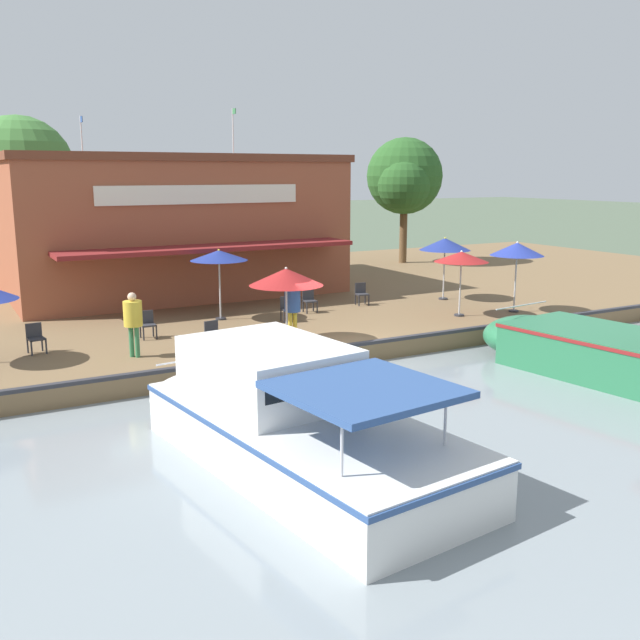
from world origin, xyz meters
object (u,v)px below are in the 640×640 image
(patio_umbrella_mid_patio_left, at_px, (219,256))
(tree_downstream_bank, at_px, (404,178))
(cafe_chair_under_first_umbrella, at_px, (309,299))
(cafe_chair_far_corner_seat, at_px, (287,308))
(cafe_chair_back_row_seat, at_px, (35,337))
(waterfront_restaurant, at_px, (165,223))
(tree_upstream_bank, at_px, (17,173))
(person_at_quay_edge, at_px, (292,303))
(patio_umbrella_far_corner, at_px, (461,257))
(patio_umbrella_back_row, at_px, (517,249))
(cafe_chair_facing_river, at_px, (147,323))
(patio_umbrella_mid_patio_right, at_px, (286,277))
(person_near_entrance, at_px, (133,316))
(motorboat_outer_channel, at_px, (279,415))
(motorboat_distant_upstream, at_px, (616,353))
(patio_umbrella_by_entrance, at_px, (445,244))
(cafe_chair_beside_entrance, at_px, (214,334))
(cafe_chair_mid_patio, at_px, (362,293))

(patio_umbrella_mid_patio_left, bearing_deg, tree_downstream_bank, 123.55)
(cafe_chair_under_first_umbrella, height_order, tree_downstream_bank, tree_downstream_bank)
(cafe_chair_far_corner_seat, distance_m, tree_downstream_bank, 17.62)
(cafe_chair_back_row_seat, bearing_deg, waterfront_restaurant, 144.39)
(tree_downstream_bank, xyz_separation_m, tree_upstream_bank, (-4.06, -19.49, 0.31))
(person_at_quay_edge, xyz_separation_m, tree_upstream_bank, (-17.71, -5.56, 3.93))
(patio_umbrella_far_corner, height_order, cafe_chair_far_corner_seat, patio_umbrella_far_corner)
(patio_umbrella_back_row, distance_m, cafe_chair_facing_river, 13.34)
(patio_umbrella_mid_patio_left, bearing_deg, patio_umbrella_mid_patio_right, 7.04)
(patio_umbrella_mid_patio_right, xyz_separation_m, cafe_chair_facing_river, (-2.57, -3.53, -1.52))
(person_near_entrance, xyz_separation_m, motorboat_outer_channel, (7.10, 1.02, -0.86))
(patio_umbrella_mid_patio_left, distance_m, tree_downstream_bank, 17.94)
(patio_umbrella_far_corner, distance_m, patio_umbrella_back_row, 2.32)
(cafe_chair_far_corner_seat, relative_size, person_near_entrance, 0.47)
(cafe_chair_back_row_seat, relative_size, motorboat_distant_upstream, 0.09)
(waterfront_restaurant, relative_size, tree_upstream_bank, 1.74)
(waterfront_restaurant, height_order, patio_umbrella_mid_patio_left, waterfront_restaurant)
(patio_umbrella_by_entrance, bearing_deg, cafe_chair_far_corner_seat, -83.81)
(person_at_quay_edge, bearing_deg, motorboat_distant_upstream, 45.25)
(patio_umbrella_by_entrance, bearing_deg, tree_downstream_bank, 152.41)
(person_near_entrance, height_order, tree_downstream_bank, tree_downstream_bank)
(patio_umbrella_mid_patio_right, xyz_separation_m, cafe_chair_beside_entrance, (-0.12, -2.29, -1.52))
(patio_umbrella_back_row, relative_size, person_at_quay_edge, 1.48)
(motorboat_distant_upstream, bearing_deg, cafe_chair_under_first_umbrella, -157.46)
(tree_downstream_bank, bearing_deg, patio_umbrella_mid_patio_left, -56.45)
(cafe_chair_mid_patio, bearing_deg, person_near_entrance, -69.35)
(cafe_chair_beside_entrance, bearing_deg, motorboat_outer_channel, -9.91)
(person_at_quay_edge, xyz_separation_m, person_near_entrance, (-0.12, -4.87, 0.05))
(tree_downstream_bank, bearing_deg, patio_umbrella_far_corner, -27.95)
(motorboat_outer_channel, bearing_deg, person_at_quay_edge, 151.13)
(cafe_chair_back_row_seat, distance_m, cafe_chair_mid_patio, 12.29)
(patio_umbrella_back_row, height_order, motorboat_distant_upstream, patio_umbrella_back_row)
(tree_downstream_bank, bearing_deg, person_at_quay_edge, -45.58)
(cafe_chair_back_row_seat, bearing_deg, tree_upstream_bank, 174.04)
(cafe_chair_back_row_seat, distance_m, person_at_quay_edge, 7.49)
(person_near_entrance, bearing_deg, tree_downstream_bank, 125.73)
(cafe_chair_far_corner_seat, distance_m, person_near_entrance, 6.37)
(patio_umbrella_far_corner, bearing_deg, patio_umbrella_by_entrance, 150.83)
(patio_umbrella_far_corner, xyz_separation_m, patio_umbrella_mid_patio_right, (0.58, -7.19, -0.13))
(patio_umbrella_mid_patio_left, xyz_separation_m, cafe_chair_back_row_seat, (1.88, -6.32, -1.77))
(cafe_chair_mid_patio, bearing_deg, cafe_chair_beside_entrance, -62.11)
(patio_umbrella_far_corner, xyz_separation_m, cafe_chair_beside_entrance, (0.46, -9.48, -1.64))
(patio_umbrella_mid_patio_right, bearing_deg, patio_umbrella_mid_patio_left, -172.96)
(person_near_entrance, distance_m, tree_upstream_bank, 18.02)
(tree_downstream_bank, bearing_deg, motorboat_outer_channel, -40.76)
(waterfront_restaurant, bearing_deg, cafe_chair_facing_river, -20.82)
(patio_umbrella_mid_patio_right, height_order, cafe_chair_beside_entrance, patio_umbrella_mid_patio_right)
(cafe_chair_back_row_seat, bearing_deg, person_near_entrance, 52.00)
(cafe_chair_facing_river, height_order, motorboat_outer_channel, motorboat_outer_channel)
(cafe_chair_facing_river, distance_m, person_at_quay_edge, 4.55)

